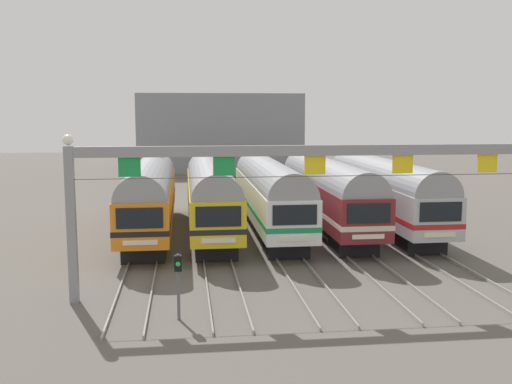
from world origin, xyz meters
The scene contains 10 objects.
ground_plane centered at (0.00, 0.00, 0.00)m, with size 160.00×160.00×0.00m, color #5B564F.
track_bed centered at (0.00, 17.00, 0.07)m, with size 16.96×70.00×0.15m.
commuter_train_orange centered at (-7.73, 0.00, 2.69)m, with size 2.88×18.06×5.05m.
commuter_train_yellow centered at (-3.86, 0.00, 2.69)m, with size 2.88×18.06×5.05m.
commuter_train_white centered at (0.00, 0.00, 2.69)m, with size 2.88×18.06×5.05m.
commuter_train_maroon centered at (3.86, 0.00, 2.69)m, with size 2.88×18.06×5.05m.
commuter_train_stainless centered at (7.73, 0.00, 2.69)m, with size 2.88×18.06×5.05m.
catenary_gantry centered at (0.00, -13.50, 5.22)m, with size 20.70×0.44×6.97m.
yard_signal_mast centered at (-5.80, -16.14, 1.80)m, with size 0.28×0.35×2.57m.
maintenance_building centered at (-0.80, 41.98, 5.08)m, with size 21.39×10.00×10.16m, color gray.
Camera 1 is at (-5.48, -38.02, 7.89)m, focal length 41.53 mm.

